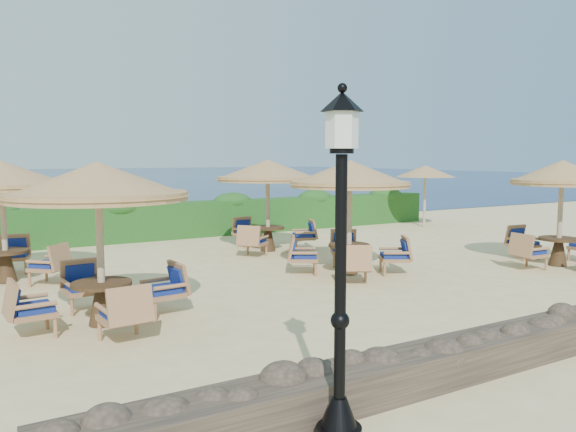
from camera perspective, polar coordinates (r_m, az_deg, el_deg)
The scene contains 10 objects.
ground at distance 13.74m, azimuth 5.09°, elevation -5.45°, with size 120.00×120.00×0.00m, color beige.
sea at distance 81.40m, azimuth -24.75°, elevation 3.53°, with size 160.00×160.00×0.00m, color #0B1A47.
hedge at distance 19.89m, azimuth -6.96°, elevation -0.17°, with size 18.00×0.90×1.20m, color #184616.
lamp_post at distance 5.27m, azimuth 5.34°, elevation -6.85°, with size 0.44×0.44×3.31m.
extra_parasol at distance 22.48m, azimuth 13.77°, elevation 4.42°, with size 2.30×2.30×2.41m.
cafe_set_0 at distance 9.46m, azimuth -18.66°, elevation 0.35°, with size 2.88×2.88×2.65m.
cafe_set_1 at distance 13.01m, azimuth 6.28°, elevation 1.99°, with size 2.79×2.79×2.65m.
cafe_set_2 at distance 15.54m, azimuth 25.99°, elevation 1.70°, with size 2.83×2.83×2.65m.
cafe_set_3 at distance 13.54m, azimuth -27.04°, elevation 1.98°, with size 2.88×2.88×2.65m.
cafe_set_4 at distance 16.21m, azimuth -2.07°, elevation 3.25°, with size 2.96×2.96×2.65m.
Camera 1 is at (-7.80, -10.98, 2.72)m, focal length 35.00 mm.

